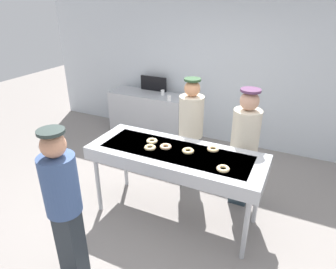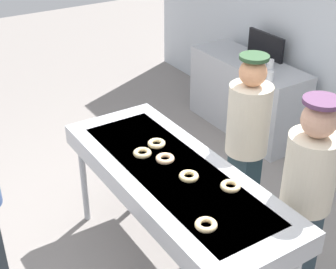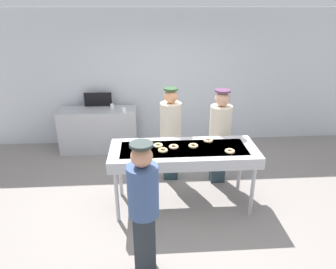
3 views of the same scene
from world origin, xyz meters
name	(u,v)px [view 3 (image 3 of 3)]	position (x,y,z in m)	size (l,w,h in m)	color
ground_plane	(182,204)	(0.00, 0.00, 0.00)	(16.00, 16.00, 0.00)	gray
back_wall	(171,78)	(0.00, 2.50, 1.40)	(8.00, 0.12, 2.80)	silver
fryer_conveyor	(184,154)	(0.00, 0.00, 0.88)	(2.12, 0.81, 0.96)	#B7BABF
plain_donut_0	(193,146)	(0.14, 0.03, 0.98)	(0.14, 0.14, 0.04)	#F4D58D
plain_donut_1	(230,151)	(0.63, -0.17, 0.98)	(0.14, 0.14, 0.04)	#F4D293
plain_donut_2	(158,145)	(-0.36, 0.08, 0.98)	(0.14, 0.14, 0.04)	beige
plain_donut_3	(208,140)	(0.39, 0.21, 0.98)	(0.14, 0.14, 0.04)	#F6D190
plain_donut_4	(163,150)	(-0.30, -0.09, 0.98)	(0.14, 0.14, 0.04)	beige
plain_donut_5	(174,147)	(-0.14, 0.02, 0.98)	(0.14, 0.14, 0.04)	#F6C492
worker_baker	(171,129)	(-0.13, 0.81, 0.94)	(0.35, 0.35, 1.64)	#21373F
worker_assistant	(220,131)	(0.68, 0.65, 0.94)	(0.35, 0.35, 1.64)	#293A44
customer_waiting	(143,205)	(-0.57, -1.27, 0.93)	(0.33, 0.33, 1.64)	#282F37
prep_counter	(99,130)	(-1.52, 2.05, 0.44)	(1.56, 0.56, 0.89)	#B7BABF
paper_cup_0	(124,110)	(-0.97, 1.85, 0.94)	(0.07, 0.07, 0.10)	white
paper_cup_1	(112,106)	(-1.22, 2.10, 0.94)	(0.07, 0.07, 0.10)	white
menu_display	(98,99)	(-1.52, 2.29, 1.03)	(0.56, 0.04, 0.29)	black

